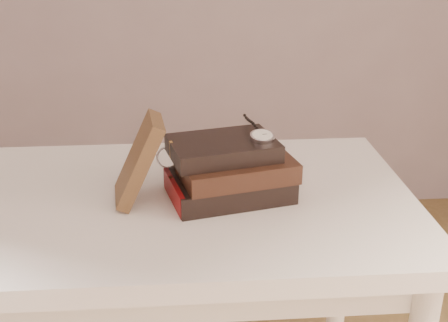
{
  "coord_description": "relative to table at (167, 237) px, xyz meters",
  "views": [
    {
      "loc": [
        0.04,
        -0.7,
        1.27
      ],
      "look_at": [
        0.12,
        0.35,
        0.82
      ],
      "focal_mm": 46.58,
      "sensor_mm": 36.0,
      "label": 1
    }
  ],
  "objects": [
    {
      "name": "pocket_watch",
      "position": [
        0.19,
        0.01,
        0.22
      ],
      "size": [
        0.06,
        0.15,
        0.02
      ],
      "color": "silver",
      "rests_on": "book_stack"
    },
    {
      "name": "table",
      "position": [
        0.0,
        0.0,
        0.0
      ],
      "size": [
        1.0,
        0.6,
        0.75
      ],
      "color": "white",
      "rests_on": "ground"
    },
    {
      "name": "eyeglasses",
      "position": [
        0.03,
        0.06,
        0.16
      ],
      "size": [
        0.12,
        0.13,
        0.05
      ],
      "color": "silver",
      "rests_on": "book_stack"
    },
    {
      "name": "journal",
      "position": [
        -0.05,
        -0.01,
        0.18
      ],
      "size": [
        0.11,
        0.12,
        0.17
      ],
      "primitive_type": "cube",
      "rotation": [
        0.0,
        0.45,
        0.11
      ],
      "color": "#3E2917",
      "rests_on": "table"
    },
    {
      "name": "book_stack",
      "position": [
        0.13,
        -0.0,
        0.15
      ],
      "size": [
        0.27,
        0.21,
        0.12
      ],
      "color": "black",
      "rests_on": "table"
    }
  ]
}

